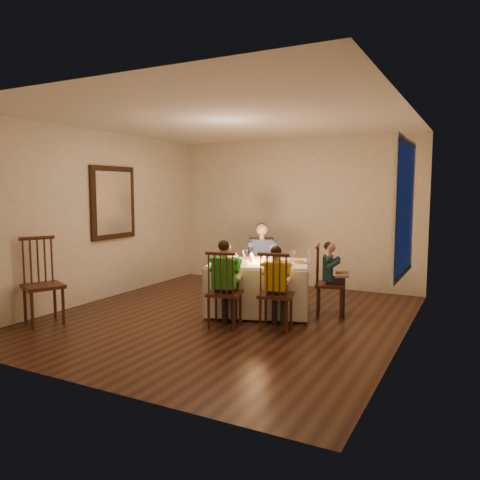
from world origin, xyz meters
The scene contains 26 objects.
ground centered at (0.00, 0.00, 0.00)m, with size 5.00×5.00×0.00m, color black.
wall_left centered at (-2.25, 0.00, 1.30)m, with size 0.02×5.00×2.60m, color silver.
wall_right centered at (2.25, 0.00, 1.30)m, with size 0.02×5.00×2.60m, color silver.
wall_back centered at (0.00, 2.50, 1.30)m, with size 4.50×0.02×2.60m, color silver.
ceiling centered at (0.00, 0.00, 2.60)m, with size 5.00×5.00×0.00m, color white.
dining_table centered at (0.28, 0.42, 0.51)m, with size 1.61×1.38×0.68m.
chair_adult centered at (0.00, 1.12, 0.00)m, with size 0.40×0.38×0.97m, color #37170F, non-canonical shape.
chair_near_left centered at (0.20, -0.40, 0.00)m, with size 0.40×0.38×0.97m, color #37170F, non-canonical shape.
chair_near_right centered at (0.80, -0.19, 0.00)m, with size 0.40×0.38×0.97m, color #37170F, non-canonical shape.
chair_end centered at (1.20, 0.73, 0.00)m, with size 0.40×0.38×0.97m, color #37170F, non-canonical shape.
chair_extra centered at (-1.90, -1.35, 0.00)m, with size 0.46×0.44×1.11m, color #37170F, non-canonical shape.
adult centered at (0.00, 1.12, 0.00)m, with size 0.43×0.39×1.19m, color navy, non-canonical shape.
child_green centered at (0.20, -0.40, 0.00)m, with size 0.37×0.34×1.09m, color green, non-canonical shape.
child_yellow centered at (0.80, -0.19, 0.00)m, with size 0.33×0.31×1.03m, color gold, non-canonical shape.
child_teal centered at (1.20, 0.73, 0.00)m, with size 0.32×0.29×1.01m, color #17333B, non-canonical shape.
setting_adult centered at (0.18, 0.66, 0.72)m, with size 0.26×0.26×0.02m, color white.
setting_green centered at (0.06, 0.05, 0.72)m, with size 0.26×0.26×0.02m, color white.
setting_yellow centered at (0.65, 0.26, 0.72)m, with size 0.26×0.26×0.02m, color white.
setting_teal centered at (0.77, 0.59, 0.72)m, with size 0.26×0.26×0.02m, color white.
candle_left centered at (0.18, 0.38, 0.76)m, with size 0.06×0.06×0.10m, color silver.
candle_right centered at (0.37, 0.45, 0.76)m, with size 0.06×0.06×0.10m, color silver.
squash centered at (-0.30, 0.52, 0.76)m, with size 0.09×0.09×0.09m, color gold.
orange_fruit centered at (0.51, 0.55, 0.75)m, with size 0.08×0.08×0.08m, color orange.
serving_bowl centered at (-0.22, 0.51, 0.74)m, with size 0.24×0.24×0.06m, color white.
wall_mirror centered at (-2.22, 0.30, 1.50)m, with size 0.06×0.95×1.15m.
window_blinds centered at (2.21, 0.10, 1.50)m, with size 0.07×1.34×1.54m.
Camera 1 is at (3.00, -5.35, 1.70)m, focal length 35.00 mm.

